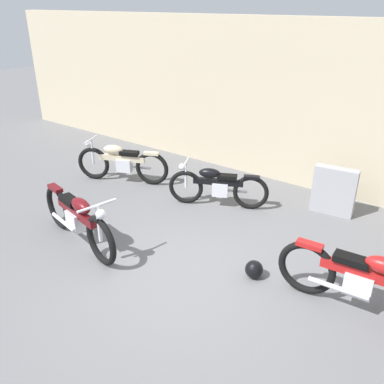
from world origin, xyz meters
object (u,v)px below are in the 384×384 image
object	(u,v)px
motorcycle_black	(217,186)
motorcycle_cream	(121,162)
stone_marker	(334,191)
motorcycle_maroon	(78,218)
helmet	(254,269)
motorcycle_red	(366,281)

from	to	relation	value
motorcycle_black	motorcycle_cream	size ratio (longest dim) A/B	0.91
stone_marker	motorcycle_black	bearing A→B (deg)	-151.51
motorcycle_maroon	stone_marker	bearing A→B (deg)	62.32
helmet	motorcycle_black	bearing A→B (deg)	136.75
helmet	motorcycle_red	world-z (taller)	motorcycle_red
motorcycle_red	motorcycle_maroon	world-z (taller)	motorcycle_red
motorcycle_red	stone_marker	bearing A→B (deg)	113.06
motorcycle_cream	helmet	bearing A→B (deg)	138.30
helmet	motorcycle_maroon	bearing A→B (deg)	-161.48
helmet	motorcycle_black	size ratio (longest dim) A/B	0.15
motorcycle_black	motorcycle_cream	xyz separation A→B (m)	(-2.31, -0.25, 0.03)
stone_marker	helmet	distance (m)	2.63
stone_marker	motorcycle_maroon	distance (m)	4.55
helmet	motorcycle_maroon	xyz separation A→B (m)	(-2.70, -0.90, 0.35)
stone_marker	motorcycle_red	distance (m)	2.73
motorcycle_cream	motorcycle_black	bearing A→B (deg)	162.86
helmet	motorcycle_black	world-z (taller)	motorcycle_black
helmet	motorcycle_red	bearing A→B (deg)	6.41
motorcycle_maroon	motorcycle_black	size ratio (longest dim) A/B	1.23
stone_marker	motorcycle_maroon	size ratio (longest dim) A/B	0.41
motorcycle_maroon	helmet	bearing A→B (deg)	30.52
motorcycle_red	motorcycle_black	world-z (taller)	motorcycle_red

